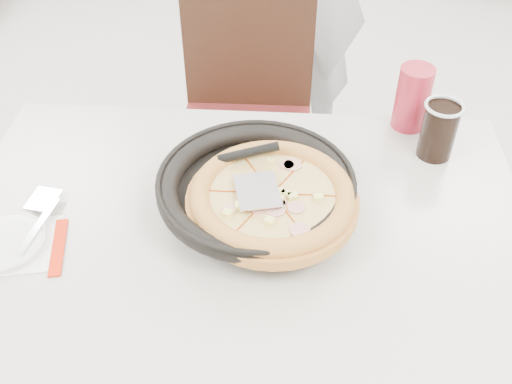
# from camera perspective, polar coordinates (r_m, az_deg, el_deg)

# --- Properties ---
(floor) EXTENTS (7.00, 7.00, 0.00)m
(floor) POSITION_cam_1_polar(r_m,az_deg,el_deg) (2.20, -3.98, -5.62)
(floor) COLOR #A6A5A1
(floor) RESTS_ON ground
(main_table) EXTENTS (1.24, 0.87, 0.75)m
(main_table) POSITION_cam_1_polar(r_m,az_deg,el_deg) (1.53, -1.22, -12.79)
(main_table) COLOR beige
(main_table) RESTS_ON floor
(chair_far) EXTENTS (0.42, 0.42, 0.95)m
(chair_far) POSITION_cam_1_polar(r_m,az_deg,el_deg) (1.93, -1.04, 5.53)
(chair_far) COLOR black
(chair_far) RESTS_ON floor
(trivet) EXTENTS (0.12, 0.12, 0.04)m
(trivet) POSITION_cam_1_polar(r_m,az_deg,el_deg) (1.23, -1.61, -2.25)
(trivet) COLOR black
(trivet) RESTS_ON main_table
(pizza_pan) EXTENTS (0.38, 0.38, 0.01)m
(pizza_pan) POSITION_cam_1_polar(r_m,az_deg,el_deg) (1.24, 0.00, -0.27)
(pizza_pan) COLOR black
(pizza_pan) RESTS_ON trivet
(pizza) EXTENTS (0.37, 0.37, 0.02)m
(pizza) POSITION_cam_1_polar(r_m,az_deg,el_deg) (1.20, 1.55, -0.90)
(pizza) COLOR #CC893D
(pizza) RESTS_ON pizza_pan
(pizza_server) EXTENTS (0.11, 0.12, 0.00)m
(pizza_server) POSITION_cam_1_polar(r_m,az_deg,el_deg) (1.17, 0.13, 0.15)
(pizza_server) COLOR silver
(pizza_server) RESTS_ON pizza
(napkin) EXTENTS (0.18, 0.18, 0.00)m
(napkin) POSITION_cam_1_polar(r_m,az_deg,el_deg) (1.28, -21.43, -4.77)
(napkin) COLOR white
(napkin) RESTS_ON main_table
(side_plate) EXTENTS (0.17, 0.17, 0.01)m
(side_plate) POSITION_cam_1_polar(r_m,az_deg,el_deg) (1.29, -22.80, -4.45)
(side_plate) COLOR white
(side_plate) RESTS_ON napkin
(fork) EXTENTS (0.04, 0.16, 0.00)m
(fork) POSITION_cam_1_polar(r_m,az_deg,el_deg) (1.29, -20.00, -3.02)
(fork) COLOR silver
(fork) RESTS_ON side_plate
(cola_glass) EXTENTS (0.08, 0.08, 0.13)m
(cola_glass) POSITION_cam_1_polar(r_m,az_deg,el_deg) (1.43, 16.97, 5.51)
(cola_glass) COLOR black
(cola_glass) RESTS_ON main_table
(red_cup) EXTENTS (0.09, 0.09, 0.16)m
(red_cup) POSITION_cam_1_polar(r_m,az_deg,el_deg) (1.50, 14.69, 8.67)
(red_cup) COLOR #A91D2F
(red_cup) RESTS_ON main_table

